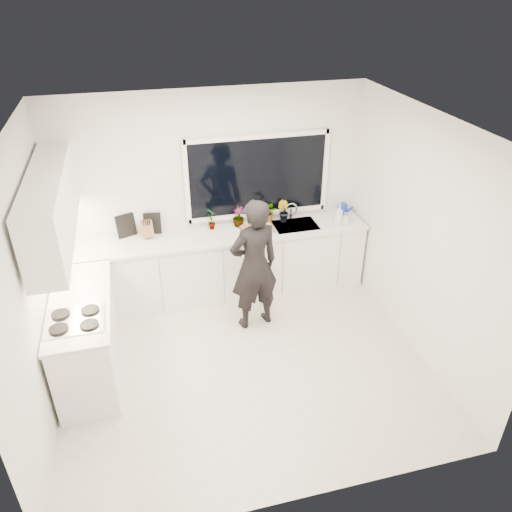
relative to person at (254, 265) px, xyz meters
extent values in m
cube|color=beige|center=(-0.29, -0.70, -0.86)|extent=(4.00, 3.50, 0.02)
cube|color=white|center=(-0.29, 1.06, 0.50)|extent=(4.00, 0.02, 2.70)
cube|color=white|center=(-2.30, -0.70, 0.50)|extent=(0.02, 3.50, 2.70)
cube|color=white|center=(1.72, -0.70, 0.50)|extent=(0.02, 3.50, 2.70)
cube|color=white|center=(-0.29, -0.70, 1.86)|extent=(4.00, 3.50, 0.02)
cube|color=black|center=(0.31, 1.03, 0.70)|extent=(1.80, 0.02, 1.00)
cube|color=white|center=(-0.29, 0.75, -0.41)|extent=(3.92, 0.58, 0.88)
cube|color=white|center=(-1.96, -0.35, -0.41)|extent=(0.58, 1.60, 0.88)
cube|color=silver|center=(-0.29, 0.74, 0.05)|extent=(3.94, 0.62, 0.04)
cube|color=silver|center=(-1.96, -0.35, 0.05)|extent=(0.62, 1.60, 0.04)
cube|color=white|center=(-2.08, 0.00, 1.00)|extent=(0.34, 2.10, 0.70)
cube|color=silver|center=(0.76, 0.75, 0.02)|extent=(0.58, 0.42, 0.14)
cylinder|color=silver|center=(0.76, 0.95, 0.18)|extent=(0.03, 0.03, 0.22)
cube|color=black|center=(-1.98, -0.70, 0.09)|extent=(0.56, 0.48, 0.03)
imported|color=black|center=(0.00, 0.00, 0.00)|extent=(0.69, 0.52, 1.69)
cube|color=silver|center=(0.22, 0.72, 0.09)|extent=(0.45, 0.35, 0.03)
cube|color=red|center=(0.22, 0.72, 0.11)|extent=(0.41, 0.31, 0.01)
cylinder|color=#1326B8|center=(1.50, 0.91, 0.14)|extent=(0.18, 0.18, 0.13)
cylinder|color=silver|center=(-2.14, 0.85, 0.20)|extent=(0.14, 0.14, 0.26)
cube|color=#A2684B|center=(-1.17, 0.89, 0.18)|extent=(0.15, 0.12, 0.22)
cylinder|color=#B2B1B6|center=(-2.11, 0.10, 0.15)|extent=(0.17, 0.17, 0.16)
cube|color=black|center=(-1.09, 0.99, 0.21)|extent=(0.22, 0.05, 0.28)
cube|color=black|center=(-1.42, 0.99, 0.22)|extent=(0.24, 0.11, 0.30)
imported|color=#26662D|center=(-0.33, 0.91, 0.23)|extent=(0.18, 0.19, 0.30)
imported|color=#26662D|center=(0.02, 0.91, 0.21)|extent=(0.21, 0.21, 0.27)
imported|color=#26662D|center=(0.42, 0.91, 0.24)|extent=(0.36, 0.38, 0.33)
imported|color=#26662D|center=(0.63, 0.91, 0.22)|extent=(0.18, 0.20, 0.29)
imported|color=#D8BF66|center=(1.31, 0.60, 0.22)|extent=(0.16, 0.16, 0.30)
imported|color=#D8BF66|center=(1.40, 0.60, 0.16)|extent=(0.10, 0.10, 0.17)
camera|label=1|loc=(-1.24, -4.89, 3.07)|focal=35.00mm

